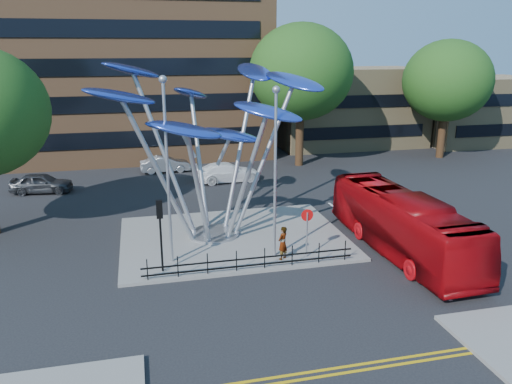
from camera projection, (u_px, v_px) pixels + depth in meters
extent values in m
plane|color=black|center=(281.00, 286.00, 21.93)|extent=(120.00, 120.00, 0.00)
cube|color=slate|center=(233.00, 238.00, 27.29)|extent=(12.00, 9.00, 0.15)
cube|color=gold|center=(332.00, 369.00, 16.33)|extent=(40.00, 0.12, 0.01)
cube|color=gold|center=(336.00, 374.00, 16.05)|extent=(40.00, 0.12, 0.01)
cube|color=#9D885C|center=(349.00, 107.00, 52.36)|extent=(15.00, 8.00, 8.00)
cube|color=#9D885C|center=(477.00, 110.00, 53.74)|extent=(12.00, 8.00, 7.00)
cylinder|color=black|center=(300.00, 133.00, 43.44)|extent=(0.70, 0.70, 5.72)
ellipsoid|color=#1A4714|center=(301.00, 72.00, 41.98)|extent=(8.80, 8.80, 8.10)
cylinder|color=black|center=(442.00, 131.00, 46.64)|extent=(0.70, 0.70, 5.06)
ellipsoid|color=#1A4714|center=(447.00, 81.00, 45.34)|extent=(8.00, 8.00, 7.36)
cylinder|color=#9EA0A5|center=(214.00, 234.00, 27.50)|extent=(2.80, 2.80, 0.12)
cylinder|color=#9EA0A5|center=(191.00, 170.00, 25.59)|extent=(0.24, 0.24, 7.80)
ellipsoid|color=blue|center=(120.00, 96.00, 22.85)|extent=(3.92, 2.95, 1.39)
cylinder|color=#9EA0A5|center=(208.00, 184.00, 25.59)|extent=(0.24, 0.24, 6.40)
ellipsoid|color=blue|center=(186.00, 130.00, 22.37)|extent=(3.47, 1.78, 1.31)
cylinder|color=#9EA0A5|center=(226.00, 176.00, 25.92)|extent=(0.24, 0.24, 7.00)
ellipsoid|color=blue|center=(268.00, 112.00, 23.84)|extent=(3.81, 3.11, 1.36)
cylinder|color=#9EA0A5|center=(234.00, 161.00, 26.63)|extent=(0.24, 0.24, 8.20)
ellipsoid|color=blue|center=(294.00, 81.00, 26.60)|extent=(3.52, 4.06, 1.44)
cylinder|color=#9EA0A5|center=(224.00, 154.00, 27.32)|extent=(0.24, 0.24, 8.60)
ellipsoid|color=blue|center=(255.00, 72.00, 28.47)|extent=(2.21, 3.79, 1.39)
cylinder|color=#9EA0A5|center=(206.00, 166.00, 27.36)|extent=(0.24, 0.24, 7.40)
ellipsoid|color=blue|center=(191.00, 93.00, 28.66)|extent=(3.02, 3.71, 1.34)
cylinder|color=#9EA0A5|center=(192.00, 156.00, 26.43)|extent=(0.24, 0.24, 8.80)
ellipsoid|color=blue|center=(132.00, 70.00, 25.87)|extent=(3.88, 3.60, 1.42)
ellipsoid|color=blue|center=(176.00, 127.00, 25.61)|extent=(3.40, 1.96, 1.13)
ellipsoid|color=blue|center=(230.00, 135.00, 25.76)|extent=(3.39, 2.16, 1.11)
cylinder|color=#9EA0A5|center=(168.00, 176.00, 22.96)|extent=(0.14, 0.14, 8.50)
sphere|color=#9EA0A5|center=(163.00, 79.00, 21.73)|extent=(0.36, 0.36, 0.36)
cylinder|color=#9EA0A5|center=(275.00, 178.00, 23.68)|extent=(0.14, 0.14, 8.00)
sphere|color=#9EA0A5|center=(276.00, 90.00, 22.52)|extent=(0.36, 0.36, 0.36)
cylinder|color=black|center=(161.00, 239.00, 22.66)|extent=(0.10, 0.10, 3.20)
cube|color=black|center=(159.00, 209.00, 22.27)|extent=(0.28, 0.18, 0.85)
sphere|color=#FF0C0C|center=(159.00, 203.00, 22.19)|extent=(0.18, 0.18, 0.18)
cylinder|color=#9EA0A5|center=(307.00, 235.00, 24.34)|extent=(0.08, 0.08, 2.30)
cylinder|color=red|center=(307.00, 215.00, 24.09)|extent=(0.60, 0.04, 0.60)
cube|color=white|center=(307.00, 215.00, 24.11)|extent=(0.42, 0.03, 0.10)
cylinder|color=black|center=(147.00, 270.00, 22.07)|extent=(0.05, 0.05, 1.00)
cylinder|color=black|center=(178.00, 267.00, 22.37)|extent=(0.05, 0.05, 1.00)
cylinder|color=black|center=(208.00, 264.00, 22.67)|extent=(0.05, 0.05, 1.00)
cylinder|color=black|center=(236.00, 261.00, 22.97)|extent=(0.05, 0.05, 1.00)
cylinder|color=black|center=(265.00, 258.00, 23.26)|extent=(0.05, 0.05, 1.00)
cylinder|color=black|center=(292.00, 255.00, 23.56)|extent=(0.05, 0.05, 1.00)
cylinder|color=black|center=(319.00, 253.00, 23.86)|extent=(0.05, 0.05, 1.00)
cylinder|color=black|center=(345.00, 250.00, 24.16)|extent=(0.05, 0.05, 1.00)
cube|color=black|center=(251.00, 258.00, 23.10)|extent=(10.00, 0.06, 0.06)
cube|color=black|center=(251.00, 265.00, 23.20)|extent=(10.00, 0.06, 0.06)
imported|color=#9C070C|center=(402.00, 223.00, 25.16)|extent=(2.95, 11.26, 3.12)
imported|color=gray|center=(283.00, 243.00, 24.16)|extent=(0.73, 0.70, 1.68)
imported|color=#383A3F|center=(41.00, 183.00, 35.72)|extent=(4.43, 2.23, 1.45)
imported|color=#9EA1A5|center=(165.00, 164.00, 41.60)|extent=(4.16, 1.64, 1.35)
imported|color=white|center=(227.00, 172.00, 38.71)|extent=(5.27, 2.53, 1.48)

